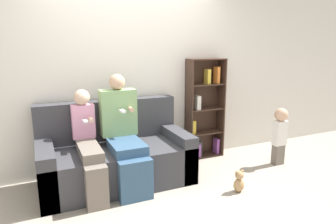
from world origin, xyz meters
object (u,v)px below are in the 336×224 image
(couch, at_px, (116,158))
(child_seated, at_px, (88,143))
(toddler_standing, at_px, (280,132))
(teddy_bear, at_px, (239,182))
(adult_seated, at_px, (123,130))
(bookshelf, at_px, (203,113))

(couch, distance_m, child_seated, 0.46)
(toddler_standing, distance_m, teddy_bear, 1.17)
(adult_seated, distance_m, teddy_bear, 1.47)
(couch, height_order, teddy_bear, couch)
(couch, relative_size, bookshelf, 1.21)
(couch, height_order, bookshelf, bookshelf)
(adult_seated, relative_size, teddy_bear, 4.98)
(adult_seated, relative_size, child_seated, 1.14)
(child_seated, relative_size, toddler_standing, 1.42)
(child_seated, distance_m, teddy_bear, 1.77)
(adult_seated, xyz_separation_m, bookshelf, (1.34, 0.45, -0.00))
(bookshelf, bearing_deg, toddler_standing, -41.79)
(child_seated, height_order, bookshelf, bookshelf)
(child_seated, xyz_separation_m, toddler_standing, (2.58, -0.24, -0.12))
(couch, xyz_separation_m, bookshelf, (1.42, 0.35, 0.36))
(toddler_standing, bearing_deg, adult_seated, 172.58)
(toddler_standing, bearing_deg, child_seated, 174.71)
(couch, distance_m, toddler_standing, 2.28)
(couch, relative_size, adult_seated, 1.35)
(toddler_standing, bearing_deg, bookshelf, 138.21)
(adult_seated, bearing_deg, toddler_standing, -7.42)
(child_seated, bearing_deg, toddler_standing, -5.29)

